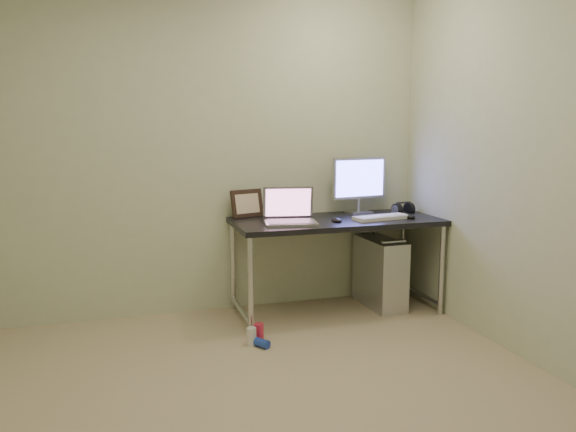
# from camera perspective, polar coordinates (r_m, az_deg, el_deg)

# --- Properties ---
(floor) EXTENTS (3.50, 3.50, 0.00)m
(floor) POSITION_cam_1_polar(r_m,az_deg,el_deg) (3.06, -2.28, -19.46)
(floor) COLOR tan
(floor) RESTS_ON ground
(wall_back) EXTENTS (3.50, 0.02, 2.50)m
(wall_back) POSITION_cam_1_polar(r_m,az_deg,el_deg) (4.41, -8.26, 6.25)
(wall_back) COLOR beige
(wall_back) RESTS_ON ground
(wall_right) EXTENTS (0.02, 3.50, 2.50)m
(wall_right) POSITION_cam_1_polar(r_m,az_deg,el_deg) (3.56, 26.02, 4.78)
(wall_right) COLOR beige
(wall_right) RESTS_ON ground
(desk) EXTENTS (1.60, 0.70, 0.75)m
(desk) POSITION_cam_1_polar(r_m,az_deg,el_deg) (4.39, 4.90, -1.31)
(desk) COLOR black
(desk) RESTS_ON ground
(tower_computer) EXTENTS (0.26, 0.55, 0.60)m
(tower_computer) POSITION_cam_1_polar(r_m,az_deg,el_deg) (4.67, 9.30, -5.68)
(tower_computer) COLOR silver
(tower_computer) RESTS_ON ground
(cable_a) EXTENTS (0.01, 0.16, 0.69)m
(cable_a) POSITION_cam_1_polar(r_m,az_deg,el_deg) (4.85, 7.41, -3.62)
(cable_a) COLOR black
(cable_a) RESTS_ON ground
(cable_b) EXTENTS (0.02, 0.11, 0.71)m
(cable_b) POSITION_cam_1_polar(r_m,az_deg,el_deg) (4.87, 8.47, -3.83)
(cable_b) COLOR black
(cable_b) RESTS_ON ground
(can_red) EXTENTS (0.08, 0.08, 0.12)m
(can_red) POSITION_cam_1_polar(r_m,az_deg,el_deg) (3.94, -2.98, -11.71)
(can_red) COLOR #D52748
(can_red) RESTS_ON ground
(can_white) EXTENTS (0.07, 0.07, 0.12)m
(can_white) POSITION_cam_1_polar(r_m,az_deg,el_deg) (3.87, -3.74, -12.12)
(can_white) COLOR silver
(can_white) RESTS_ON ground
(can_blue) EXTENTS (0.11, 0.12, 0.06)m
(can_blue) POSITION_cam_1_polar(r_m,az_deg,el_deg) (3.84, -2.68, -12.77)
(can_blue) COLOR #213FAF
(can_blue) RESTS_ON ground
(laptop) EXTENTS (0.43, 0.37, 0.26)m
(laptop) POSITION_cam_1_polar(r_m,az_deg,el_deg) (4.17, 0.17, 0.14)
(laptop) COLOR #AEAEB5
(laptop) RESTS_ON desk
(monitor) EXTENTS (0.49, 0.17, 0.46)m
(monitor) POSITION_cam_1_polar(r_m,az_deg,el_deg) (4.66, 7.25, 3.58)
(monitor) COLOR #AEAEB5
(monitor) RESTS_ON desk
(keyboard) EXTENTS (0.48, 0.22, 0.03)m
(keyboard) POSITION_cam_1_polar(r_m,az_deg,el_deg) (4.40, 9.51, -0.14)
(keyboard) COLOR silver
(keyboard) RESTS_ON desk
(mouse_right) EXTENTS (0.09, 0.13, 0.04)m
(mouse_right) POSITION_cam_1_polar(r_m,az_deg,el_deg) (4.50, 12.22, 0.06)
(mouse_right) COLOR black
(mouse_right) RESTS_ON desk
(mouse_left) EXTENTS (0.07, 0.11, 0.04)m
(mouse_left) POSITION_cam_1_polar(r_m,az_deg,el_deg) (4.24, 4.96, -0.33)
(mouse_left) COLOR black
(mouse_left) RESTS_ON desk
(headphones) EXTENTS (0.19, 0.11, 0.12)m
(headphones) POSITION_cam_1_polar(r_m,az_deg,el_deg) (4.74, 11.61, 0.67)
(headphones) COLOR black
(headphones) RESTS_ON desk
(picture_frame) EXTENTS (0.28, 0.16, 0.22)m
(picture_frame) POSITION_cam_1_polar(r_m,az_deg,el_deg) (4.44, -4.18, 1.29)
(picture_frame) COLOR black
(picture_frame) RESTS_ON desk
(webcam) EXTENTS (0.04, 0.03, 0.12)m
(webcam) POSITION_cam_1_polar(r_m,az_deg,el_deg) (4.47, -1.64, 1.08)
(webcam) COLOR silver
(webcam) RESTS_ON desk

